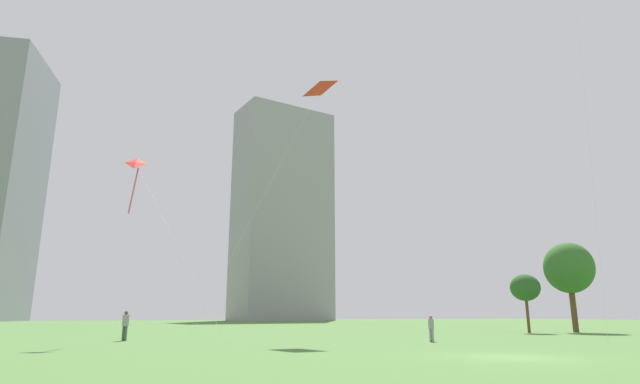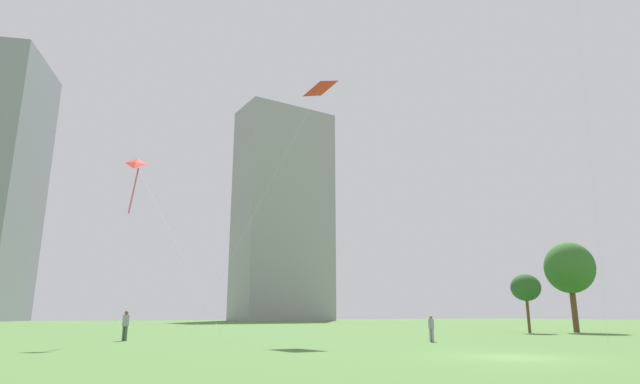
% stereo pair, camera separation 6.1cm
% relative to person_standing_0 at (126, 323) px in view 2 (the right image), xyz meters
% --- Properties ---
extents(ground, '(280.00, 280.00, 0.00)m').
position_rel_person_standing_0_xyz_m(ground, '(12.62, -19.54, -1.06)').
color(ground, '#4C7538').
extents(person_standing_0, '(0.41, 0.41, 1.83)m').
position_rel_person_standing_0_xyz_m(person_standing_0, '(0.00, 0.00, 0.00)').
color(person_standing_0, '#3F593F').
rests_on(person_standing_0, ground).
extents(person_standing_1, '(0.34, 0.34, 1.55)m').
position_rel_person_standing_0_xyz_m(person_standing_1, '(16.84, -8.89, -0.16)').
color(person_standing_1, gray).
rests_on(person_standing_1, ground).
extents(kite_flying_1, '(4.58, 10.47, 11.43)m').
position_rel_person_standing_0_xyz_m(kite_flying_1, '(-0.35, -2.09, 9.46)').
color(kite_flying_1, silver).
rests_on(kite_flying_1, ground).
extents(kite_flying_2, '(10.88, 2.72, 20.43)m').
position_rel_person_standing_0_xyz_m(kite_flying_2, '(13.55, 0.19, 18.75)').
color(kite_flying_2, silver).
rests_on(kite_flying_2, ground).
extents(park_tree_0, '(2.61, 2.61, 5.16)m').
position_rel_person_standing_0_xyz_m(park_tree_0, '(33.58, -0.75, 2.88)').
color(park_tree_0, brown).
rests_on(park_tree_0, ground).
extents(park_tree_1, '(4.48, 4.48, 8.27)m').
position_rel_person_standing_0_xyz_m(park_tree_1, '(38.72, -1.39, 4.79)').
color(park_tree_1, brown).
rests_on(park_tree_1, ground).
extents(distant_highrise_0, '(27.47, 17.44, 59.19)m').
position_rel_person_standing_0_xyz_m(distant_highrise_0, '(46.49, 95.96, 28.54)').
color(distant_highrise_0, '#939399').
rests_on(distant_highrise_0, ground).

